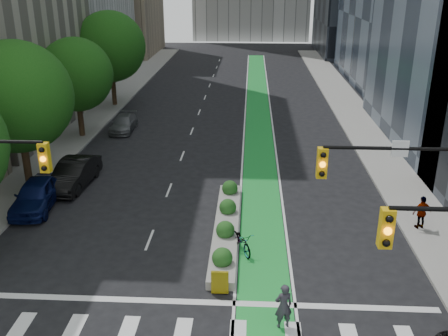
# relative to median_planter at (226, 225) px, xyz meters

# --- Properties ---
(ground) EXTENTS (160.00, 160.00, 0.00)m
(ground) POSITION_rel_median_planter_xyz_m (-1.20, -7.04, -0.37)
(ground) COLOR black
(ground) RESTS_ON ground
(sidewalk_left) EXTENTS (3.60, 90.00, 0.15)m
(sidewalk_left) POSITION_rel_median_planter_xyz_m (-13.00, 17.96, -0.30)
(sidewalk_left) COLOR gray
(sidewalk_left) RESTS_ON ground
(sidewalk_right) EXTENTS (3.60, 90.00, 0.15)m
(sidewalk_right) POSITION_rel_median_planter_xyz_m (10.60, 17.96, -0.30)
(sidewalk_right) COLOR gray
(sidewalk_right) RESTS_ON ground
(bike_lane_paint) EXTENTS (2.20, 70.00, 0.01)m
(bike_lane_paint) POSITION_rel_median_planter_xyz_m (1.80, 22.96, -0.37)
(bike_lane_paint) COLOR green
(bike_lane_paint) RESTS_ON ground
(tree_mid) EXTENTS (6.40, 6.40, 8.78)m
(tree_mid) POSITION_rel_median_planter_xyz_m (-12.20, 4.96, 5.20)
(tree_mid) COLOR black
(tree_mid) RESTS_ON ground
(tree_midfar) EXTENTS (5.60, 5.60, 7.76)m
(tree_midfar) POSITION_rel_median_planter_xyz_m (-12.20, 14.96, 4.57)
(tree_midfar) COLOR black
(tree_midfar) RESTS_ON ground
(tree_far) EXTENTS (6.60, 6.60, 9.00)m
(tree_far) POSITION_rel_median_planter_xyz_m (-12.20, 24.96, 5.32)
(tree_far) COLOR black
(tree_far) RESTS_ON ground
(signal_right) EXTENTS (5.82, 0.51, 7.20)m
(signal_right) POSITION_rel_median_planter_xyz_m (7.47, -6.57, 4.43)
(signal_right) COLOR black
(signal_right) RESTS_ON ground
(median_planter) EXTENTS (1.20, 10.26, 1.10)m
(median_planter) POSITION_rel_median_planter_xyz_m (0.00, 0.00, 0.00)
(median_planter) COLOR gray
(median_planter) RESTS_ON ground
(bicycle) EXTENTS (1.48, 2.12, 1.06)m
(bicycle) POSITION_rel_median_planter_xyz_m (0.80, -1.82, 0.16)
(bicycle) COLOR gray
(bicycle) RESTS_ON ground
(cyclist) EXTENTS (0.76, 0.60, 1.82)m
(cyclist) POSITION_rel_median_planter_xyz_m (2.42, -7.12, 0.54)
(cyclist) COLOR #312E37
(cyclist) RESTS_ON ground
(parked_car_left_near) EXTENTS (2.35, 4.96, 1.64)m
(parked_car_left_near) POSITION_rel_median_planter_xyz_m (-10.54, 2.13, 0.45)
(parked_car_left_near) COLOR #0B1547
(parked_car_left_near) RESTS_ON ground
(parked_car_left_mid) EXTENTS (2.11, 5.11, 1.65)m
(parked_car_left_mid) POSITION_rel_median_planter_xyz_m (-9.51, 5.24, 0.45)
(parked_car_left_mid) COLOR black
(parked_car_left_mid) RESTS_ON ground
(parked_car_left_far) EXTENTS (1.84, 4.31, 1.24)m
(parked_car_left_far) POSITION_rel_median_planter_xyz_m (-9.32, 16.82, 0.25)
(parked_car_left_far) COLOR #5B5D60
(parked_car_left_far) RESTS_ON ground
(pedestrian_far) EXTENTS (1.09, 0.69, 1.73)m
(pedestrian_far) POSITION_rel_median_planter_xyz_m (9.73, 0.66, 0.64)
(pedestrian_far) COLOR gray
(pedestrian_far) RESTS_ON sidewalk_right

